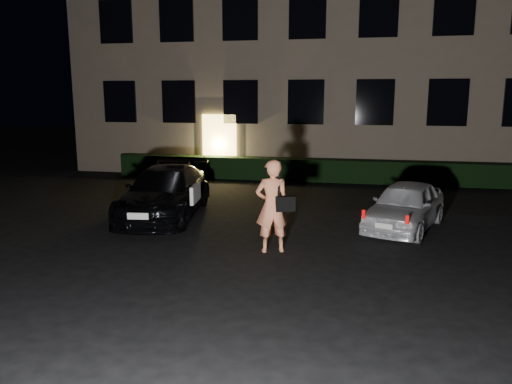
# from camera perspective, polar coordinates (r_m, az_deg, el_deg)

# --- Properties ---
(ground) EXTENTS (80.00, 80.00, 0.00)m
(ground) POSITION_cam_1_polar(r_m,az_deg,el_deg) (9.47, -1.95, -9.15)
(ground) COLOR black
(ground) RESTS_ON ground
(building) EXTENTS (20.00, 8.11, 12.00)m
(building) POSITION_cam_1_polar(r_m,az_deg,el_deg) (23.88, 6.97, 17.50)
(building) COLOR #746753
(building) RESTS_ON ground
(hedge) EXTENTS (15.00, 0.70, 0.85)m
(hedge) POSITION_cam_1_polar(r_m,az_deg,el_deg) (19.46, 5.44, 2.56)
(hedge) COLOR black
(hedge) RESTS_ON ground
(sedan) EXTENTS (2.43, 4.82, 1.34)m
(sedan) POSITION_cam_1_polar(r_m,az_deg,el_deg) (13.78, -10.31, -0.03)
(sedan) COLOR black
(sedan) RESTS_ON ground
(hatch) EXTENTS (2.46, 3.70, 1.17)m
(hatch) POSITION_cam_1_polar(r_m,az_deg,el_deg) (12.86, 16.69, -1.49)
(hatch) COLOR silver
(hatch) RESTS_ON ground
(man) EXTENTS (0.92, 0.70, 1.97)m
(man) POSITION_cam_1_polar(r_m,az_deg,el_deg) (10.42, 1.92, -1.60)
(man) COLOR #FF9363
(man) RESTS_ON ground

